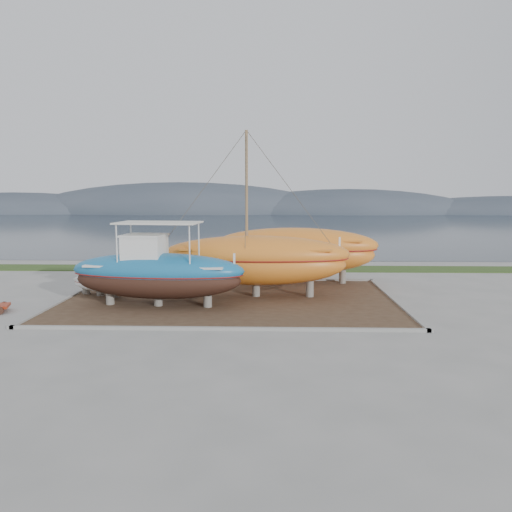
# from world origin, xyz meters

# --- Properties ---
(ground) EXTENTS (140.00, 140.00, 0.00)m
(ground) POSITION_xyz_m (0.00, 0.00, 0.00)
(ground) COLOR gray
(ground) RESTS_ON ground
(dirt_patch) EXTENTS (18.00, 12.00, 0.06)m
(dirt_patch) POSITION_xyz_m (0.00, 4.00, 0.03)
(dirt_patch) COLOR #422D1E
(dirt_patch) RESTS_ON ground
(curb_frame) EXTENTS (18.60, 12.60, 0.15)m
(curb_frame) POSITION_xyz_m (0.00, 4.00, 0.07)
(curb_frame) COLOR gray
(curb_frame) RESTS_ON ground
(grass_strip) EXTENTS (44.00, 3.00, 0.08)m
(grass_strip) POSITION_xyz_m (0.00, 15.50, 0.04)
(grass_strip) COLOR #284219
(grass_strip) RESTS_ON ground
(sea) EXTENTS (260.00, 100.00, 0.04)m
(sea) POSITION_xyz_m (0.00, 70.00, 0.00)
(sea) COLOR black
(sea) RESTS_ON ground
(mountain_ridge) EXTENTS (200.00, 36.00, 20.00)m
(mountain_ridge) POSITION_xyz_m (0.00, 125.00, 0.00)
(mountain_ridge) COLOR #333D49
(mountain_ridge) RESTS_ON ground
(blue_caique) EXTENTS (9.39, 3.67, 4.41)m
(blue_caique) POSITION_xyz_m (-3.61, 2.35, 2.26)
(blue_caique) COLOR #1A6BA2
(blue_caique) RESTS_ON dirt_patch
(white_dinghy) EXTENTS (4.07, 2.90, 1.15)m
(white_dinghy) POSITION_xyz_m (-7.54, 4.85, 0.63)
(white_dinghy) COLOR white
(white_dinghy) RESTS_ON dirt_patch
(orange_sailboat) EXTENTS (10.68, 3.27, 9.33)m
(orange_sailboat) POSITION_xyz_m (1.47, 4.91, 4.72)
(orange_sailboat) COLOR orange
(orange_sailboat) RESTS_ON dirt_patch
(orange_bare_hull) EXTENTS (10.98, 4.28, 3.51)m
(orange_bare_hull) POSITION_xyz_m (3.93, 9.52, 1.81)
(orange_bare_hull) COLOR orange
(orange_bare_hull) RESTS_ON dirt_patch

